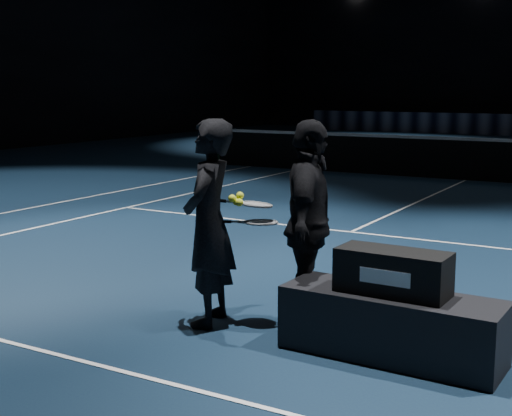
{
  "coord_description": "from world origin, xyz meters",
  "views": [
    {
      "loc": [
        3.79,
        -15.63,
        2.04
      ],
      "look_at": [
        0.82,
        -10.5,
        1.03
      ],
      "focal_mm": 50.0,
      "sensor_mm": 36.0,
      "label": 1
    }
  ],
  "objects_px": {
    "racket_upper": "(256,204)",
    "player_a": "(209,223)",
    "racket_lower": "(261,222)",
    "player_bench": "(391,325)",
    "tennis_balls": "(238,200)",
    "player_b": "(308,225)",
    "racket_bag": "(393,272)"
  },
  "relations": [
    {
      "from": "racket_upper",
      "to": "player_a",
      "type": "bearing_deg",
      "value": -178.29
    },
    {
      "from": "racket_upper",
      "to": "racket_lower",
      "type": "bearing_deg",
      "value": -42.66
    },
    {
      "from": "player_bench",
      "to": "tennis_balls",
      "type": "bearing_deg",
      "value": 178.26
    },
    {
      "from": "player_b",
      "to": "racket_lower",
      "type": "height_order",
      "value": "player_b"
    },
    {
      "from": "player_bench",
      "to": "tennis_balls",
      "type": "height_order",
      "value": "tennis_balls"
    },
    {
      "from": "player_b",
      "to": "racket_upper",
      "type": "relative_size",
      "value": 2.61
    },
    {
      "from": "player_a",
      "to": "racket_upper",
      "type": "relative_size",
      "value": 2.61
    },
    {
      "from": "player_bench",
      "to": "racket_lower",
      "type": "relative_size",
      "value": 2.46
    },
    {
      "from": "tennis_balls",
      "to": "racket_lower",
      "type": "bearing_deg",
      "value": 23.29
    },
    {
      "from": "racket_lower",
      "to": "racket_upper",
      "type": "bearing_deg",
      "value": 141.34
    },
    {
      "from": "racket_lower",
      "to": "racket_upper",
      "type": "height_order",
      "value": "racket_upper"
    },
    {
      "from": "player_bench",
      "to": "racket_bag",
      "type": "height_order",
      "value": "racket_bag"
    },
    {
      "from": "player_a",
      "to": "racket_bag",
      "type": "bearing_deg",
      "value": 75.96
    },
    {
      "from": "player_a",
      "to": "racket_upper",
      "type": "distance_m",
      "value": 0.43
    },
    {
      "from": "player_bench",
      "to": "racket_upper",
      "type": "xyz_separation_m",
      "value": [
        -1.29,
        0.17,
        0.8
      ]
    },
    {
      "from": "racket_bag",
      "to": "racket_lower",
      "type": "bearing_deg",
      "value": 174.22
    },
    {
      "from": "racket_bag",
      "to": "racket_lower",
      "type": "xyz_separation_m",
      "value": [
        -1.23,
        0.16,
        0.23
      ]
    },
    {
      "from": "tennis_balls",
      "to": "player_b",
      "type": "bearing_deg",
      "value": 24.27
    },
    {
      "from": "racket_upper",
      "to": "tennis_balls",
      "type": "bearing_deg",
      "value": -170.43
    },
    {
      "from": "player_b",
      "to": "racket_lower",
      "type": "distance_m",
      "value": 0.4
    },
    {
      "from": "racket_upper",
      "to": "tennis_balls",
      "type": "xyz_separation_m",
      "value": [
        -0.12,
        -0.09,
        0.04
      ]
    },
    {
      "from": "racket_lower",
      "to": "tennis_balls",
      "type": "relative_size",
      "value": 5.67
    },
    {
      "from": "racket_bag",
      "to": "player_a",
      "type": "bearing_deg",
      "value": -177.38
    },
    {
      "from": "racket_upper",
      "to": "player_b",
      "type": "bearing_deg",
      "value": -9.08
    },
    {
      "from": "racket_bag",
      "to": "player_b",
      "type": "height_order",
      "value": "player_b"
    },
    {
      "from": "player_bench",
      "to": "player_a",
      "type": "bearing_deg",
      "value": -177.38
    },
    {
      "from": "tennis_balls",
      "to": "player_bench",
      "type": "bearing_deg",
      "value": -3.32
    },
    {
      "from": "player_bench",
      "to": "player_b",
      "type": "xyz_separation_m",
      "value": [
        -0.86,
        0.33,
        0.64
      ]
    },
    {
      "from": "player_bench",
      "to": "racket_lower",
      "type": "bearing_deg",
      "value": 174.22
    },
    {
      "from": "player_bench",
      "to": "player_b",
      "type": "relative_size",
      "value": 0.94
    },
    {
      "from": "player_b",
      "to": "racket_upper",
      "type": "height_order",
      "value": "player_b"
    },
    {
      "from": "racket_upper",
      "to": "racket_bag",
      "type": "bearing_deg",
      "value": -36.44
    }
  ]
}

